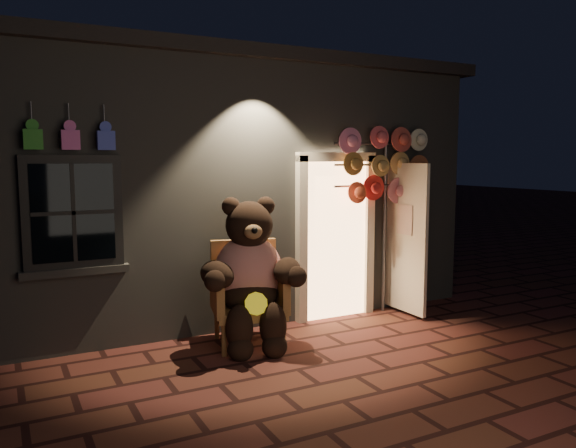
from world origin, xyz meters
TOP-DOWN VIEW (x-y plane):
  - ground at (0.00, 0.00)m, footprint 60.00×60.00m
  - shop_building at (0.00, 3.99)m, footprint 7.30×5.95m
  - wicker_armchair at (-0.11, 1.02)m, footprint 0.94×0.88m
  - teddy_bear at (-0.13, 0.87)m, footprint 1.21×1.07m
  - hat_rack at (2.00, 1.28)m, footprint 1.50×0.22m

SIDE VIEW (x-z plane):
  - ground at x=0.00m, z-range 0.00..0.00m
  - wicker_armchair at x=-0.11m, z-range 0.00..1.17m
  - teddy_bear at x=-0.13m, z-range -0.03..1.68m
  - shop_building at x=0.00m, z-range -0.02..3.49m
  - hat_rack at x=2.00m, z-range 0.77..3.28m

